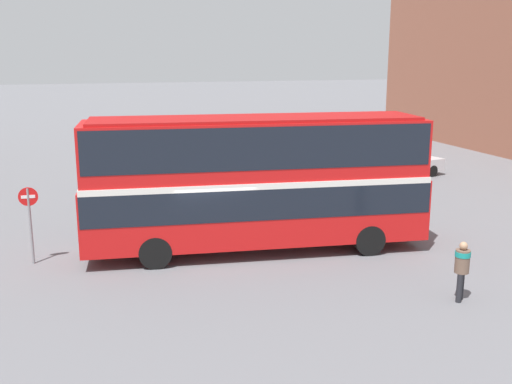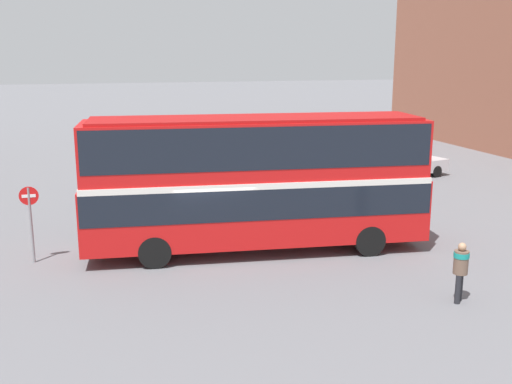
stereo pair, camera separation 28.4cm
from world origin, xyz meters
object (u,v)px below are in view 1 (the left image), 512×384
(no_entry_sign, at_px, (30,213))
(parked_car_kerb_far, at_px, (401,163))
(double_decker_bus, at_px, (256,176))
(pedestrian_foreground, at_px, (462,265))
(parked_car_kerb_near, at_px, (291,148))

(no_entry_sign, bearing_deg, parked_car_kerb_far, 25.61)
(double_decker_bus, bearing_deg, parked_car_kerb_far, 47.29)
(pedestrian_foreground, distance_m, parked_car_kerb_far, 16.90)
(parked_car_kerb_near, bearing_deg, parked_car_kerb_far, -70.14)
(pedestrian_foreground, relative_size, no_entry_sign, 0.67)
(pedestrian_foreground, bearing_deg, double_decker_bus, -8.23)
(pedestrian_foreground, distance_m, parked_car_kerb_near, 21.92)
(parked_car_kerb_far, bearing_deg, no_entry_sign, -167.51)
(double_decker_bus, height_order, parked_car_kerb_far, double_decker_bus)
(parked_car_kerb_far, height_order, no_entry_sign, no_entry_sign)
(parked_car_kerb_near, xyz_separation_m, parked_car_kerb_far, (3.99, -6.38, -0.05))
(parked_car_kerb_near, relative_size, parked_car_kerb_far, 0.93)
(double_decker_bus, distance_m, pedestrian_foreground, 7.14)
(parked_car_kerb_near, relative_size, no_entry_sign, 1.82)
(double_decker_bus, distance_m, parked_car_kerb_far, 14.89)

